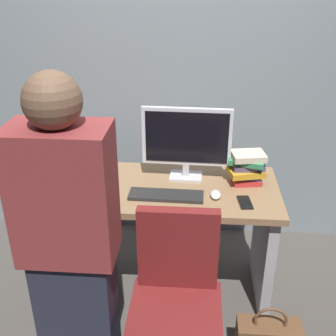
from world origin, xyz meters
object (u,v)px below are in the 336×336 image
mouse (216,195)px  cup_near_keyboard (88,189)px  desk (169,221)px  monitor (187,140)px  keyboard (166,195)px  cell_phone (245,202)px  office_chair (176,313)px  person_at_desk (72,255)px  book_stack (247,167)px

mouse → cup_near_keyboard: cup_near_keyboard is taller
desk → monitor: 0.53m
keyboard → cup_near_keyboard: size_ratio=4.66×
cup_near_keyboard → cell_phone: (0.90, -0.02, -0.04)m
monitor → mouse: size_ratio=5.41×
cup_near_keyboard → keyboard: bearing=2.6°
office_chair → mouse: bearing=71.7°
person_at_desk → cell_phone: bearing=38.5°
monitor → mouse: 0.38m
desk → book_stack: size_ratio=5.51×
desk → cup_near_keyboard: bearing=-162.4°
cup_near_keyboard → book_stack: (0.92, 0.24, 0.06)m
desk → book_stack: 0.59m
desk → person_at_desk: bearing=-114.3°
keyboard → desk: bearing=88.8°
desk → mouse: mouse is taller
desk → office_chair: (0.09, -0.69, -0.09)m
desk → office_chair: bearing=-82.8°
keyboard → book_stack: bearing=26.0°
book_stack → cell_phone: 0.27m
book_stack → cell_phone: (-0.03, -0.25, -0.10)m
mouse → person_at_desk: bearing=-132.7°
desk → cup_near_keyboard: 0.56m
office_chair → cup_near_keyboard: office_chair is taller
cup_near_keyboard → cell_phone: cup_near_keyboard is taller
office_chair → cup_near_keyboard: 0.85m
person_at_desk → monitor: (0.46, 0.93, 0.18)m
person_at_desk → keyboard: (0.35, 0.67, -0.07)m
cell_phone → keyboard: bearing=168.9°
monitor → cell_phone: (0.34, -0.29, -0.25)m
keyboard → cell_phone: keyboard is taller
office_chair → monitor: bearing=89.2°
person_at_desk → book_stack: size_ratio=6.81×
keyboard → cup_near_keyboard: cup_near_keyboard is taller
person_at_desk → book_stack: (0.83, 0.89, 0.02)m
person_at_desk → desk: bearing=65.7°
office_chair → cell_phone: size_ratio=6.53×
monitor → mouse: monitor is taller
book_stack → desk: bearing=-168.6°
cell_phone → monitor: bearing=133.5°
office_chair → person_at_desk: 0.62m
book_stack → office_chair: bearing=-116.1°
monitor → cup_near_keyboard: size_ratio=5.86×
mouse → book_stack: book_stack is taller
person_at_desk → book_stack: person_at_desk is taller
book_stack → person_at_desk: bearing=-132.9°
office_chair → book_stack: (0.38, 0.78, 0.44)m
cell_phone → book_stack: bearing=77.2°
mouse → cell_phone: 0.17m
monitor → keyboard: size_ratio=1.26×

